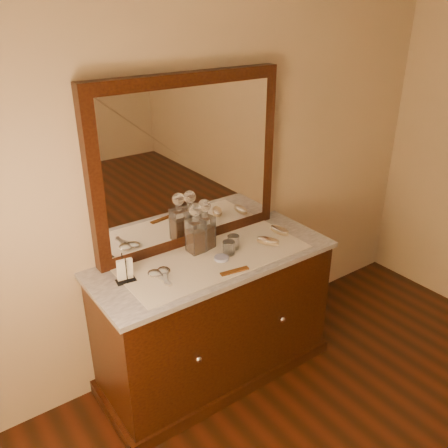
# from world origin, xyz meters

# --- Properties ---
(dresser_cabinet) EXTENTS (1.40, 0.55, 0.82)m
(dresser_cabinet) POSITION_xyz_m (0.00, 1.96, 0.41)
(dresser_cabinet) COLOR black
(dresser_cabinet) RESTS_ON floor
(dresser_plinth) EXTENTS (1.46, 0.59, 0.08)m
(dresser_plinth) POSITION_xyz_m (0.00, 1.96, 0.04)
(dresser_plinth) COLOR black
(dresser_plinth) RESTS_ON floor
(knob_left) EXTENTS (0.04, 0.04, 0.04)m
(knob_left) POSITION_xyz_m (-0.30, 1.67, 0.45)
(knob_left) COLOR silver
(knob_left) RESTS_ON dresser_cabinet
(knob_right) EXTENTS (0.04, 0.04, 0.04)m
(knob_right) POSITION_xyz_m (0.30, 1.67, 0.45)
(knob_right) COLOR silver
(knob_right) RESTS_ON dresser_cabinet
(marble_top) EXTENTS (1.44, 0.59, 0.03)m
(marble_top) POSITION_xyz_m (0.00, 1.96, 0.83)
(marble_top) COLOR silver
(marble_top) RESTS_ON dresser_cabinet
(mirror_frame) EXTENTS (1.20, 0.08, 1.00)m
(mirror_frame) POSITION_xyz_m (0.00, 2.20, 1.35)
(mirror_frame) COLOR black
(mirror_frame) RESTS_ON marble_top
(mirror_glass) EXTENTS (1.06, 0.01, 0.86)m
(mirror_glass) POSITION_xyz_m (0.00, 2.17, 1.35)
(mirror_glass) COLOR white
(mirror_glass) RESTS_ON marble_top
(lace_runner) EXTENTS (1.10, 0.45, 0.00)m
(lace_runner) POSITION_xyz_m (0.00, 1.94, 0.85)
(lace_runner) COLOR silver
(lace_runner) RESTS_ON marble_top
(pin_dish) EXTENTS (0.09, 0.09, 0.01)m
(pin_dish) POSITION_xyz_m (0.02, 1.90, 0.86)
(pin_dish) COLOR white
(pin_dish) RESTS_ON lace_runner
(comb) EXTENTS (0.17, 0.06, 0.01)m
(comb) POSITION_xyz_m (-0.00, 1.75, 0.86)
(comb) COLOR brown
(comb) RESTS_ON lace_runner
(napkin_rack) EXTENTS (0.11, 0.07, 0.15)m
(napkin_rack) POSITION_xyz_m (-0.52, 2.01, 0.91)
(napkin_rack) COLOR black
(napkin_rack) RESTS_ON marble_top
(decanter_left) EXTENTS (0.10, 0.10, 0.31)m
(decanter_left) POSITION_xyz_m (-0.05, 2.07, 0.97)
(decanter_left) COLOR brown
(decanter_left) RESTS_ON lace_runner
(decanter_right) EXTENTS (0.11, 0.11, 0.31)m
(decanter_right) POSITION_xyz_m (0.02, 2.08, 0.97)
(decanter_right) COLOR brown
(decanter_right) RESTS_ON lace_runner
(brush_near) EXTENTS (0.12, 0.16, 0.04)m
(brush_near) POSITION_xyz_m (0.35, 1.89, 0.87)
(brush_near) COLOR tan
(brush_near) RESTS_ON lace_runner
(brush_far) EXTENTS (0.08, 0.15, 0.04)m
(brush_far) POSITION_xyz_m (0.51, 1.96, 0.87)
(brush_far) COLOR tan
(brush_far) RESTS_ON lace_runner
(hand_mirror_outer) EXTENTS (0.08, 0.20, 0.02)m
(hand_mirror_outer) POSITION_xyz_m (-0.37, 1.96, 0.86)
(hand_mirror_outer) COLOR silver
(hand_mirror_outer) RESTS_ON lace_runner
(hand_mirror_inner) EXTENTS (0.11, 0.19, 0.02)m
(hand_mirror_inner) POSITION_xyz_m (-0.33, 1.96, 0.86)
(hand_mirror_inner) COLOR silver
(hand_mirror_inner) RESTS_ON lace_runner
(tumblers) EXTENTS (0.14, 0.12, 0.08)m
(tumblers) POSITION_xyz_m (0.12, 1.95, 0.89)
(tumblers) COLOR white
(tumblers) RESTS_ON lace_runner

